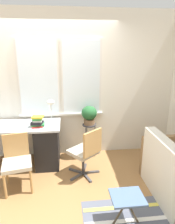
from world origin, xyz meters
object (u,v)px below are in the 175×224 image
(book_stack, at_px, (37,122))
(office_chair_swivel, at_px, (86,151))
(desk_lamp, at_px, (51,105))
(desk_chair_wooden, at_px, (17,160))
(potted_plant, at_px, (89,114))
(folding_stool, at_px, (127,199))
(plant_stand, at_px, (89,129))

(book_stack, distance_m, office_chair_swivel, 0.94)
(desk_lamp, xyz_separation_m, book_stack, (-0.22, -0.21, -0.22))
(desk_chair_wooden, height_order, potted_plant, potted_plant)
(book_stack, bearing_deg, folding_stool, -49.70)
(potted_plant, bearing_deg, folding_stool, -81.46)
(desk_lamp, bearing_deg, plant_stand, 5.84)
(plant_stand, bearing_deg, book_stack, -162.75)
(desk_lamp, xyz_separation_m, folding_stool, (0.93, -1.56, -0.73))
(desk_lamp, distance_m, office_chair_swivel, 1.01)
(book_stack, distance_m, folding_stool, 1.84)
(book_stack, xyz_separation_m, plant_stand, (0.90, 0.28, -0.27))
(book_stack, xyz_separation_m, folding_stool, (1.15, -1.35, -0.51))
(desk_chair_wooden, relative_size, folding_stool, 2.01)
(desk_lamp, bearing_deg, potted_plant, 5.84)
(desk_chair_wooden, xyz_separation_m, office_chair_swivel, (1.04, 0.15, 0.01))
(desk_chair_wooden, distance_m, office_chair_swivel, 1.05)
(desk_chair_wooden, bearing_deg, desk_lamp, 43.50)
(plant_stand, distance_m, potted_plant, 0.28)
(desk_chair_wooden, bearing_deg, plant_stand, 21.70)
(folding_stool, bearing_deg, potted_plant, 98.54)
(office_chair_swivel, distance_m, potted_plant, 0.75)
(office_chair_swivel, xyz_separation_m, plant_stand, (0.13, 0.61, 0.15))
(office_chair_swivel, height_order, potted_plant, potted_plant)
(book_stack, distance_m, potted_plant, 0.94)
(office_chair_swivel, bearing_deg, desk_chair_wooden, -31.27)
(desk_lamp, relative_size, book_stack, 1.81)
(office_chair_swivel, relative_size, folding_stool, 2.10)
(office_chair_swivel, bearing_deg, potted_plant, -141.04)
(book_stack, bearing_deg, desk_chair_wooden, -119.11)
(desk_chair_wooden, bearing_deg, office_chair_swivel, -3.18)
(desk_chair_wooden, relative_size, potted_plant, 2.30)
(potted_plant, height_order, folding_stool, potted_plant)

